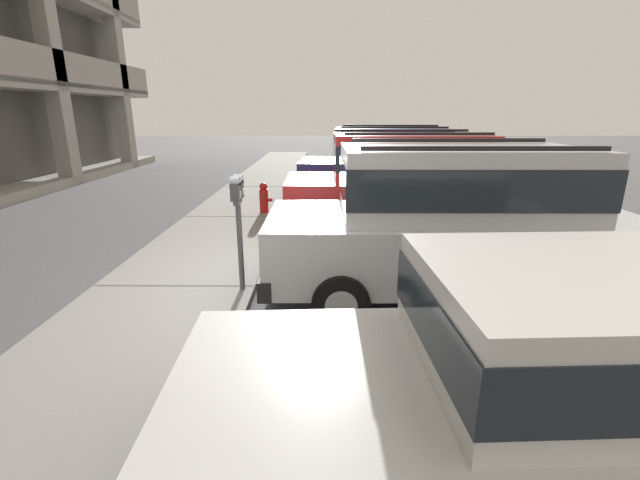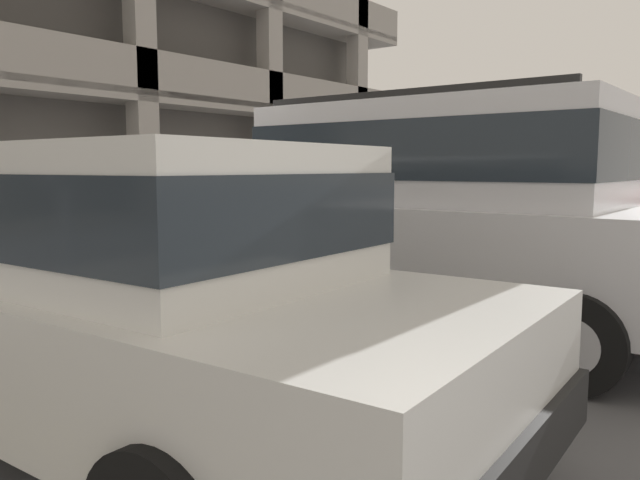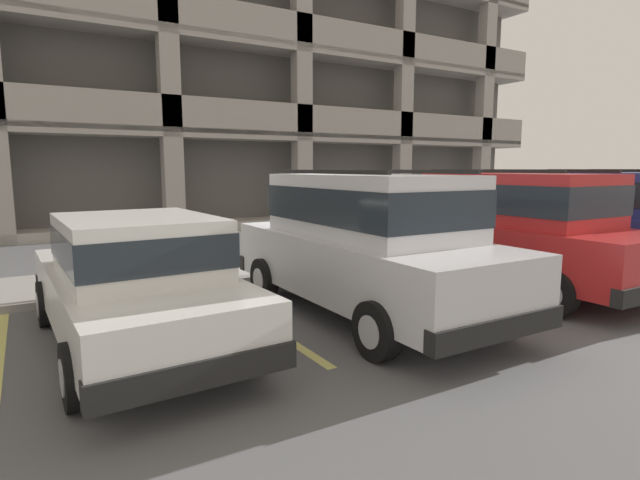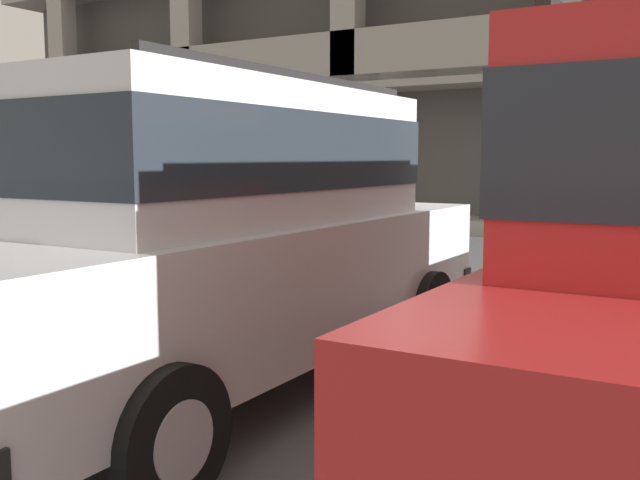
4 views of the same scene
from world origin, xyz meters
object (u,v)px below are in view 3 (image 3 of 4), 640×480
(red_sedan, at_px, (136,278))
(dark_hatchback, at_px, (514,226))
(silver_suv, at_px, (367,239))
(fire_hydrant, at_px, (443,236))
(parking_meter_near, at_px, (278,213))
(blue_coupe, at_px, (624,217))

(red_sedan, height_order, dark_hatchback, dark_hatchback)
(silver_suv, relative_size, fire_hydrant, 6.83)
(dark_hatchback, bearing_deg, parking_meter_near, 138.56)
(fire_hydrant, bearing_deg, dark_hatchback, -114.20)
(red_sedan, height_order, blue_coupe, blue_coupe)
(silver_suv, height_order, blue_coupe, same)
(silver_suv, distance_m, blue_coupe, 6.26)
(dark_hatchback, relative_size, blue_coupe, 0.98)
(silver_suv, height_order, dark_hatchback, same)
(parking_meter_near, xyz_separation_m, fire_hydrant, (4.48, 0.30, -0.78))
(blue_coupe, distance_m, parking_meter_near, 6.90)
(silver_suv, relative_size, parking_meter_near, 3.17)
(silver_suv, bearing_deg, fire_hydrant, 34.32)
(red_sedan, xyz_separation_m, fire_hydrant, (7.48, 2.77, -0.36))
(dark_hatchback, distance_m, fire_hydrant, 3.37)
(silver_suv, distance_m, fire_hydrant, 5.43)
(dark_hatchback, xyz_separation_m, fire_hydrant, (1.36, 3.02, -0.62))
(parking_meter_near, bearing_deg, fire_hydrant, 3.79)
(parking_meter_near, bearing_deg, blue_coupe, -24.32)
(dark_hatchback, relative_size, parking_meter_near, 3.17)
(parking_meter_near, bearing_deg, silver_suv, -89.42)
(blue_coupe, bearing_deg, silver_suv, -176.53)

